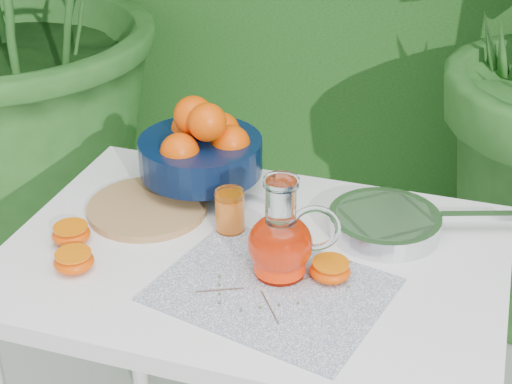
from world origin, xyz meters
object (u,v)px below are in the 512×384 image
(saute_pan, at_px, (386,222))
(juice_pitcher, at_px, (281,241))
(fruit_bowl, at_px, (202,148))
(cutting_board, at_px, (147,208))
(white_table, at_px, (253,285))

(saute_pan, bearing_deg, juice_pitcher, -128.20)
(fruit_bowl, distance_m, juice_pitcher, 0.39)
(cutting_board, bearing_deg, fruit_bowl, 61.05)
(cutting_board, distance_m, fruit_bowl, 0.18)
(white_table, relative_size, cutting_board, 3.80)
(white_table, bearing_deg, cutting_board, 163.00)
(cutting_board, distance_m, saute_pan, 0.52)
(fruit_bowl, height_order, juice_pitcher, fruit_bowl)
(white_table, distance_m, cutting_board, 0.30)
(saute_pan, bearing_deg, cutting_board, -171.52)
(white_table, bearing_deg, juice_pitcher, -35.41)
(white_table, relative_size, fruit_bowl, 2.78)
(cutting_board, xyz_separation_m, juice_pitcher, (0.35, -0.14, 0.07))
(fruit_bowl, distance_m, saute_pan, 0.45)
(white_table, bearing_deg, saute_pan, 33.46)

